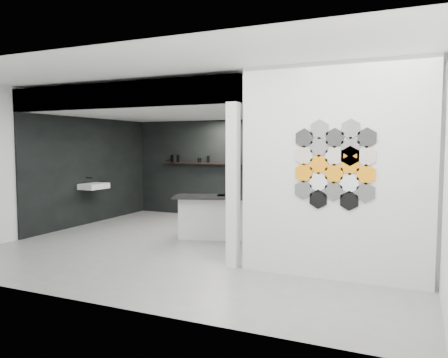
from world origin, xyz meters
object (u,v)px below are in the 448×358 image
partition_panel (333,172)px  glass_bowl (272,161)px  stockpot (175,158)px  bottle_dark (208,159)px  wall_basin (94,186)px  glass_vase (272,161)px  kitchen_island (216,216)px  kettle (256,161)px  utensil_cup (199,160)px

partition_panel → glass_bowl: partition_panel is taller
stockpot → bottle_dark: (0.93, 0.00, -0.00)m
wall_basin → glass_vase: glass_vase is taller
glass_vase → partition_panel: bearing=-61.8°
kitchen_island → stockpot: bearing=116.1°
kettle → utensil_cup: bearing=174.0°
partition_panel → glass_vase: bearing=118.2°
bottle_dark → utensil_cup: (-0.24, 0.00, -0.03)m
bottle_dark → wall_basin: bearing=-130.6°
bottle_dark → kettle: bearing=0.0°
utensil_cup → bottle_dark: bearing=0.0°
glass_bowl → glass_vase: bearing=0.0°
wall_basin → kettle: 3.69m
glass_vase → utensil_cup: size_ratio=1.13×
kitchen_island → stockpot: (-2.19, 2.23, 0.99)m
utensil_cup → glass_bowl: bearing=0.0°
wall_basin → stockpot: stockpot is taller
kitchen_island → bottle_dark: size_ratio=9.77×
partition_panel → wall_basin: size_ratio=4.67×
stockpot → kettle: 2.17m
kettle → utensil_cup: kettle is taller
glass_vase → utensil_cup: 1.86m
glass_bowl → kitchen_island: bearing=-99.2°
glass_bowl → utensil_cup: utensil_cup is taller
partition_panel → glass_vase: (-2.08, 3.87, -0.02)m
kettle → glass_vase: kettle is taller
partition_panel → stockpot: bearing=140.1°
kitchen_island → kettle: size_ratio=10.42×
partition_panel → stockpot: (-4.63, 3.87, 0.01)m
stockpot → utensil_cup: size_ratio=2.02×
utensil_cup → stockpot: bearing=180.0°
partition_panel → glass_vase: partition_panel is taller
partition_panel → utensil_cup: size_ratio=26.52×
glass_vase → kitchen_island: bearing=-99.2°
kettle → bottle_dark: 1.24m
partition_panel → bottle_dark: 5.35m
partition_panel → kettle: 4.58m
kitchen_island → partition_panel: bearing=-52.2°
kettle → glass_vase: bearing=-6.0°
glass_vase → utensil_cup: bearing=180.0°
wall_basin → kettle: size_ratio=3.76×
kitchen_island → glass_bowl: size_ratio=11.37×
partition_panel → kettle: size_ratio=17.56×
wall_basin → glass_bowl: 4.00m
partition_panel → stockpot: 6.03m
bottle_dark → stockpot: bearing=180.0°
kitchen_island → glass_bowl: (0.36, 2.23, 0.96)m
kitchen_island → glass_bowl: bearing=62.4°
kitchen_island → kettle: (-0.02, 2.23, 0.97)m
kitchen_island → kettle: bearing=72.1°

